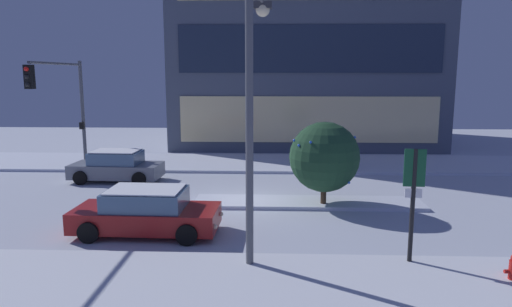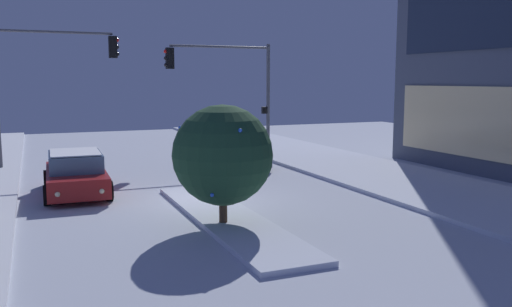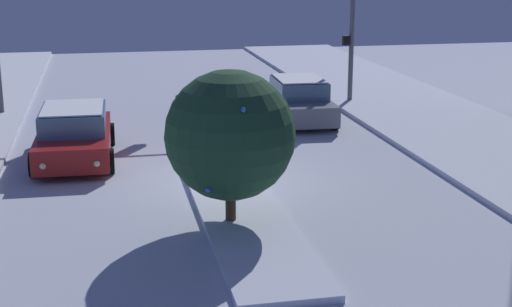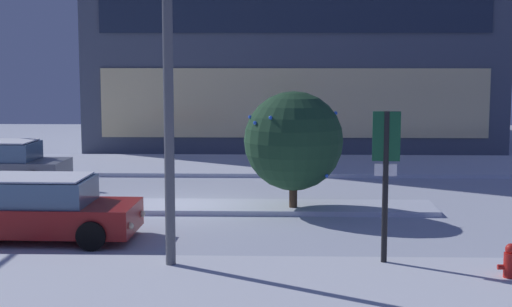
# 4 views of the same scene
# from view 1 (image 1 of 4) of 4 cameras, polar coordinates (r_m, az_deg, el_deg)

# --- Properties ---
(ground) EXTENTS (52.00, 52.00, 0.00)m
(ground) POSITION_cam_1_polar(r_m,az_deg,el_deg) (18.69, -1.77, -6.11)
(ground) COLOR silver
(curb_strip_near) EXTENTS (52.00, 5.20, 0.14)m
(curb_strip_near) POSITION_cam_1_polar(r_m,az_deg,el_deg) (11.05, -4.91, -17.39)
(curb_strip_near) COLOR silver
(curb_strip_near) RESTS_ON ground
(curb_strip_far) EXTENTS (52.00, 5.20, 0.14)m
(curb_strip_far) POSITION_cam_1_polar(r_m,az_deg,el_deg) (26.62, -0.53, -1.16)
(curb_strip_far) COLOR silver
(curb_strip_far) RESTS_ON ground
(median_strip) EXTENTS (9.00, 1.80, 0.14)m
(median_strip) POSITION_cam_1_polar(r_m,az_deg,el_deg) (18.62, 6.39, -6.00)
(median_strip) COLOR silver
(median_strip) RESTS_ON ground
(car_near) EXTENTS (4.75, 2.24, 1.49)m
(car_near) POSITION_cam_1_polar(r_m,az_deg,el_deg) (15.46, -13.30, -7.03)
(car_near) COLOR maroon
(car_near) RESTS_ON ground
(car_far) EXTENTS (4.42, 2.16, 1.49)m
(car_far) POSITION_cam_1_polar(r_m,az_deg,el_deg) (23.29, -16.76, -1.55)
(car_far) COLOR slate
(car_far) RESTS_ON ground
(traffic_light_corner_far_left) EXTENTS (0.32, 5.53, 5.78)m
(traffic_light_corner_far_left) POSITION_cam_1_polar(r_m,az_deg,el_deg) (24.38, -22.61, 6.51)
(traffic_light_corner_far_left) COLOR #565960
(traffic_light_corner_far_left) RESTS_ON ground
(street_lamp_arched) EXTENTS (0.63, 3.51, 7.44)m
(street_lamp_arched) POSITION_cam_1_polar(r_m,az_deg,el_deg) (12.66, -0.23, 8.84)
(street_lamp_arched) COLOR #565960
(street_lamp_arched) RESTS_ON ground
(parking_info_sign) EXTENTS (0.55, 0.12, 3.19)m
(parking_info_sign) POSITION_cam_1_polar(r_m,az_deg,el_deg) (12.87, 18.75, -4.50)
(parking_info_sign) COLOR black
(parking_info_sign) RESTS_ON ground
(decorated_tree_median) EXTENTS (2.70, 2.70, 3.32)m
(decorated_tree_median) POSITION_cam_1_polar(r_m,az_deg,el_deg) (17.94, 8.39, -0.43)
(decorated_tree_median) COLOR #473323
(decorated_tree_median) RESTS_ON ground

